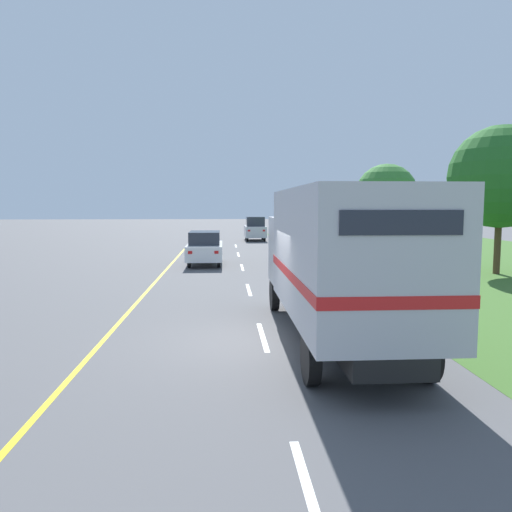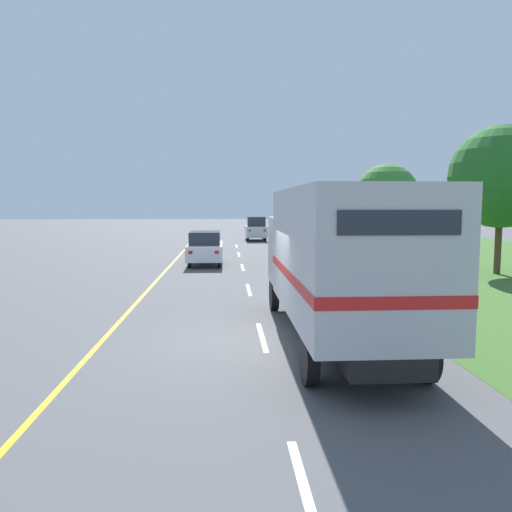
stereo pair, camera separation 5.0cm
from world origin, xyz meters
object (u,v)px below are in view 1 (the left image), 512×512
(highway_sign, at_px, (408,242))
(roadside_tree_near, at_px, (501,177))
(lead_car_silver_ahead, at_px, (255,229))
(lead_car_white, at_px, (205,247))
(horse_trailer_truck, at_px, (338,258))
(roadside_tree_mid, at_px, (386,195))

(highway_sign, bearing_deg, roadside_tree_near, 34.30)
(lead_car_silver_ahead, relative_size, highway_sign, 1.40)
(lead_car_white, bearing_deg, roadside_tree_near, -18.30)
(horse_trailer_truck, bearing_deg, lead_car_white, 102.95)
(roadside_tree_near, bearing_deg, lead_car_white, 161.70)
(highway_sign, xyz_separation_m, roadside_tree_mid, (3.30, 12.61, 1.95))
(lead_car_white, relative_size, lead_car_silver_ahead, 1.15)
(horse_trailer_truck, height_order, lead_car_white, horse_trailer_truck)
(lead_car_white, bearing_deg, roadside_tree_mid, 21.61)
(lead_car_silver_ahead, xyz_separation_m, roadside_tree_mid, (7.32, -13.19, 2.69))
(horse_trailer_truck, bearing_deg, lead_car_silver_ahead, 89.61)
(horse_trailer_truck, bearing_deg, highway_sign, 58.99)
(lead_car_silver_ahead, xyz_separation_m, roadside_tree_near, (9.61, -21.99, 3.32))
(lead_car_silver_ahead, height_order, roadside_tree_mid, roadside_tree_mid)
(lead_car_silver_ahead, xyz_separation_m, highway_sign, (4.02, -25.80, 0.74))
(lead_car_silver_ahead, relative_size, roadside_tree_near, 0.59)
(roadside_tree_near, distance_m, roadside_tree_mid, 9.11)
(roadside_tree_near, bearing_deg, lead_car_silver_ahead, 113.62)
(roadside_tree_near, bearing_deg, highway_sign, -145.70)
(horse_trailer_truck, relative_size, roadside_tree_mid, 1.48)
(lead_car_silver_ahead, distance_m, roadside_tree_mid, 15.33)
(roadside_tree_near, bearing_deg, horse_trailer_truck, -132.13)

